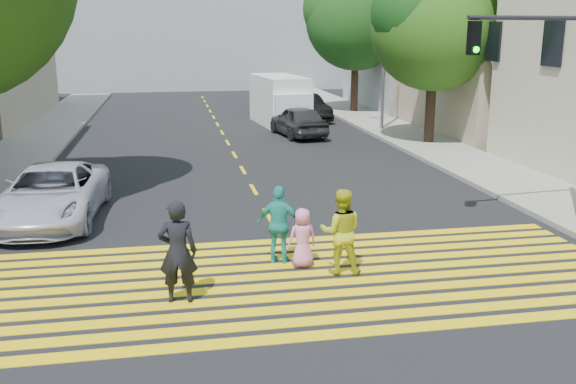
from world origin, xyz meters
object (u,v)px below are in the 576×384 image
object	(u,v)px
pedestrian_child	(302,238)
traffic_signal	(560,84)
tree_right_far	(358,14)
white_sedan	(52,194)
tree_right_near	(436,19)
white_van	(281,102)
dark_car_parked	(306,108)
silver_car	(268,101)
dark_car_near	(298,121)
pedestrian_man	(178,252)
pedestrian_woman	(341,231)
pedestrian_extra	(280,225)

from	to	relation	value
pedestrian_child	traffic_signal	xyz separation A→B (m)	(6.91, 1.94, 2.96)
tree_right_far	white_sedan	size ratio (longest dim) A/B	1.67
tree_right_near	white_van	bearing A→B (deg)	126.60
dark_car_parked	tree_right_far	bearing A→B (deg)	27.52
tree_right_near	white_sedan	world-z (taller)	tree_right_near
tree_right_far	silver_car	distance (m)	7.55
tree_right_near	pedestrian_child	xyz separation A→B (m)	(-8.63, -13.84, -4.76)
dark_car_near	silver_car	world-z (taller)	dark_car_near
pedestrian_child	dark_car_parked	xyz separation A→B (m)	(4.88, 22.60, 0.09)
white_sedan	traffic_signal	world-z (taller)	traffic_signal
pedestrian_man	tree_right_far	bearing A→B (deg)	-105.74
tree_right_near	dark_car_parked	distance (m)	10.61
pedestrian_woman	silver_car	world-z (taller)	pedestrian_woman
pedestrian_extra	silver_car	size ratio (longest dim) A/B	0.37
pedestrian_extra	dark_car_parked	distance (m)	22.90
pedestrian_child	pedestrian_woman	bearing A→B (deg)	134.87
pedestrian_extra	silver_car	distance (m)	27.08
dark_car_parked	traffic_signal	distance (m)	20.95
pedestrian_man	pedestrian_woman	xyz separation A→B (m)	(3.31, 0.88, -0.08)
traffic_signal	pedestrian_woman	bearing A→B (deg)	-163.98
white_sedan	dark_car_near	world-z (taller)	dark_car_near
white_sedan	traffic_signal	xyz separation A→B (m)	(12.70, -2.62, 2.87)
traffic_signal	tree_right_far	bearing A→B (deg)	80.41
dark_car_near	white_van	xyz separation A→B (m)	(-0.16, 3.97, 0.49)
white_sedan	white_van	size ratio (longest dim) A/B	0.92
pedestrian_child	pedestrian_extra	bearing A→B (deg)	-46.39
dark_car_near	pedestrian_child	bearing A→B (deg)	70.24
tree_right_near	traffic_signal	distance (m)	12.15
pedestrian_child	silver_car	xyz separation A→B (m)	(3.44, 27.12, 0.03)
tree_right_near	white_van	xyz separation A→B (m)	(-5.43, 7.31, -4.17)
pedestrian_woman	pedestrian_extra	xyz separation A→B (m)	(-1.13, 0.82, -0.04)
pedestrian_child	dark_car_near	size ratio (longest dim) A/B	0.30
pedestrian_child	white_van	distance (m)	21.40
silver_car	white_van	world-z (taller)	white_van
tree_right_near	pedestrian_extra	bearing A→B (deg)	-123.85
pedestrian_man	traffic_signal	world-z (taller)	traffic_signal
pedestrian_extra	white_sedan	xyz separation A→B (m)	(-5.36, 4.24, -0.13)
pedestrian_extra	traffic_signal	distance (m)	8.00
pedestrian_child	tree_right_near	bearing A→B (deg)	-131.73
pedestrian_extra	white_van	world-z (taller)	white_van
pedestrian_extra	white_sedan	bearing A→B (deg)	-17.80
pedestrian_man	dark_car_near	distance (m)	19.50
white_van	traffic_signal	xyz separation A→B (m)	(3.70, -19.21, 2.37)
dark_car_near	pedestrian_man	bearing A→B (deg)	63.48
tree_right_near	pedestrian_man	size ratio (longest dim) A/B	4.10
tree_right_far	traffic_signal	world-z (taller)	tree_right_far
tree_right_far	dark_car_near	world-z (taller)	tree_right_far
tree_right_far	pedestrian_woman	size ratio (longest dim) A/B	4.88
silver_car	traffic_signal	size ratio (longest dim) A/B	0.83
pedestrian_woman	white_sedan	size ratio (longest dim) A/B	0.34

